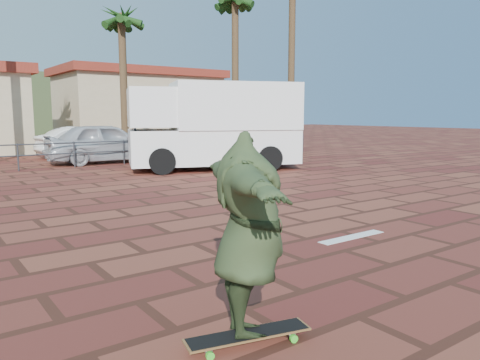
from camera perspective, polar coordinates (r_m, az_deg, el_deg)
name	(u,v)px	position (r m, az deg, el deg)	size (l,w,h in m)	color
ground	(274,229)	(8.49, 4.20, -5.97)	(120.00, 120.00, 0.00)	brown
paint_stripe	(352,237)	(8.14, 13.50, -6.77)	(1.40, 0.22, 0.01)	white
guardrail	(74,150)	(19.11, -19.57, 3.49)	(24.06, 0.06, 1.00)	#47494F
palm_center	(121,22)	(23.90, -14.25, 18.22)	(2.40, 2.40, 7.75)	brown
palm_right	(235,4)	(25.44, -0.60, 20.63)	(2.40, 2.40, 9.05)	brown
building_east	(139,107)	(33.10, -12.17, 8.74)	(10.60, 6.60, 5.00)	beige
longboard	(248,335)	(4.41, 1.00, -18.39)	(1.19, 0.51, 0.11)	olive
skateboarder	(248,235)	(4.08, 1.03, -6.73)	(2.22, 0.60, 1.80)	#314123
campervan	(215,124)	(17.54, -3.11, 6.82)	(6.64, 4.54, 3.18)	white
car_silver	(107,143)	(20.55, -15.95, 4.39)	(1.99, 4.95, 1.69)	silver
car_white	(86,142)	(23.52, -18.25, 4.44)	(1.54, 4.40, 1.45)	white
street_sign	(294,121)	(23.78, 6.59, 7.16)	(0.49, 0.16, 2.42)	gray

